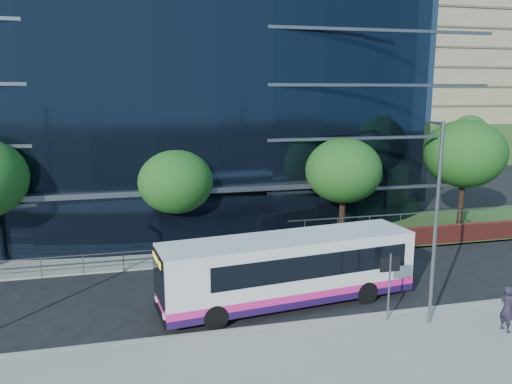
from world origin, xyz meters
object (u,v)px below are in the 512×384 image
object	(u,v)px
tree_far_d	(465,154)
tree_dist_f	(470,128)
tree_far_c	(344,171)
city_bus	(291,269)
streetlight_east	(436,218)
street_sign	(390,273)
tree_dist_e	(370,129)
tree_far_b	(176,182)
pedestrian	(507,309)

from	to	relation	value
tree_far_d	tree_dist_f	xyz separation A→B (m)	(24.00, 32.00, -0.98)
tree_far_c	city_bus	xyz separation A→B (m)	(-5.76, -7.86, -2.91)
tree_far_d	streetlight_east	world-z (taller)	streetlight_east
tree_far_c	city_bus	distance (m)	10.17
street_sign	city_bus	size ratio (longest dim) A/B	0.24
tree_dist_e	tree_dist_f	xyz separation A→B (m)	(16.00, 2.00, -0.33)
tree_far_c	tree_dist_f	xyz separation A→B (m)	(33.00, 33.00, -0.33)
tree_far_b	tree_dist_e	size ratio (longest dim) A/B	0.93
tree_dist_e	pedestrian	world-z (taller)	tree_dist_e
tree_far_b	tree_far_c	size ratio (longest dim) A/B	0.93
tree_dist_f	streetlight_east	bearing A→B (deg)	-127.58
tree_dist_f	tree_dist_e	bearing A→B (deg)	-172.87
city_bus	tree_far_d	bearing A→B (deg)	23.71
street_sign	pedestrian	size ratio (longest dim) A/B	1.54
street_sign	city_bus	world-z (taller)	city_bus
tree_far_c	pedestrian	size ratio (longest dim) A/B	3.59
tree_dist_e	tree_dist_f	size ratio (longest dim) A/B	1.08
tree_far_d	pedestrian	world-z (taller)	tree_far_d
street_sign	tree_far_c	distance (m)	11.14
tree_dist_e	tree_far_c	bearing A→B (deg)	-118.74
street_sign	tree_far_c	size ratio (longest dim) A/B	0.43
tree_far_c	pedestrian	xyz separation A→B (m)	(1.48, -12.51, -3.48)
streetlight_east	tree_dist_e	bearing A→B (deg)	66.89
streetlight_east	city_bus	bearing A→B (deg)	145.11
pedestrian	tree_far_b	bearing A→B (deg)	37.38
tree_far_d	tree_dist_f	world-z (taller)	tree_far_d
tree_dist_f	city_bus	size ratio (longest dim) A/B	0.52
tree_far_d	pedestrian	bearing A→B (deg)	-119.10
tree_far_b	tree_far_c	distance (m)	10.02
tree_far_b	pedestrian	xyz separation A→B (m)	(11.48, -13.01, -3.15)
street_sign	tree_far_b	bearing A→B (deg)	124.08
streetlight_east	city_bus	xyz separation A→B (m)	(-4.76, 3.32, -2.82)
street_sign	tree_far_c	world-z (taller)	tree_far_c
street_sign	tree_dist_e	bearing A→B (deg)	64.88
tree_dist_f	tree_far_b	bearing A→B (deg)	-142.92
tree_dist_f	streetlight_east	distance (m)	55.74
street_sign	pedestrian	xyz separation A→B (m)	(3.98, -1.92, -1.09)
tree_far_b	streetlight_east	world-z (taller)	streetlight_east
tree_dist_e	city_bus	size ratio (longest dim) A/B	0.56
tree_far_b	streetlight_east	distance (m)	14.74
tree_far_b	tree_far_c	world-z (taller)	tree_far_c
tree_dist_e	pedestrian	distance (m)	46.32
tree_dist_e	streetlight_east	bearing A→B (deg)	-113.11
tree_far_d	tree_dist_e	bearing A→B (deg)	75.07
street_sign	tree_far_d	world-z (taller)	tree_far_d
tree_far_c	streetlight_east	bearing A→B (deg)	-95.11
pedestrian	tree_dist_f	bearing A→B (deg)	-38.77
streetlight_east	city_bus	size ratio (longest dim) A/B	0.69
tree_far_d	pedestrian	size ratio (longest dim) A/B	4.10
tree_far_b	streetlight_east	size ratio (longest dim) A/B	0.76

